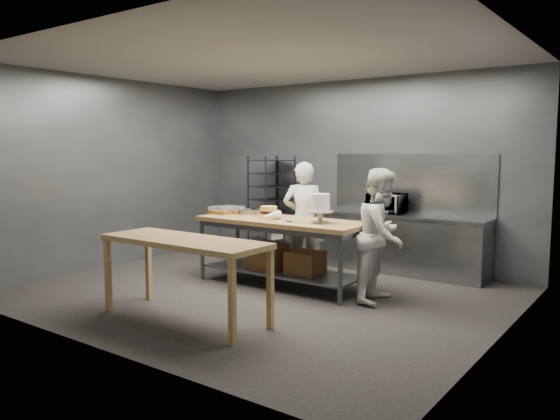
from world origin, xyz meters
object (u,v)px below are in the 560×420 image
object	(u,v)px
chef_behind	(304,219)
layer_cake	(269,212)
chef_right	(382,235)
work_table	(283,244)
microwave	(387,203)
near_counter	(184,246)
frosted_cake_stand	(320,205)
speed_rack	(271,207)

from	to	relation	value
chef_behind	layer_cake	world-z (taller)	chef_behind
chef_right	layer_cake	world-z (taller)	chef_right
work_table	chef_behind	xyz separation A→B (m)	(-0.08, 0.65, 0.27)
chef_behind	microwave	bearing A→B (deg)	-150.26
chef_right	microwave	xyz separation A→B (m)	(-0.70, 1.61, 0.23)
near_counter	chef_right	bearing A→B (deg)	54.01
microwave	frosted_cake_stand	bearing A→B (deg)	-93.77
microwave	layer_cake	world-z (taller)	microwave
work_table	layer_cake	distance (m)	0.50
frosted_cake_stand	microwave	bearing A→B (deg)	86.23
work_table	chef_behind	distance (m)	0.71
speed_rack	chef_right	xyz separation A→B (m)	(2.85, -1.53, -0.04)
near_counter	frosted_cake_stand	distance (m)	1.96
layer_cake	chef_right	bearing A→B (deg)	2.18
microwave	chef_behind	bearing A→B (deg)	-127.36
work_table	speed_rack	size ratio (longest dim) A/B	1.37
work_table	chef_right	distance (m)	1.45
near_counter	chef_behind	bearing A→B (deg)	92.22
chef_right	frosted_cake_stand	bearing A→B (deg)	93.22
chef_behind	chef_right	distance (m)	1.61
work_table	layer_cake	bearing A→B (deg)	172.57
chef_behind	layer_cake	size ratio (longest dim) A/B	7.24
near_counter	speed_rack	xyz separation A→B (m)	(-1.44, 3.48, 0.04)
chef_behind	frosted_cake_stand	distance (m)	1.02
chef_right	speed_rack	bearing A→B (deg)	56.53
near_counter	microwave	distance (m)	3.64
chef_right	near_counter	bearing A→B (deg)	138.79
near_counter	frosted_cake_stand	world-z (taller)	frosted_cake_stand
near_counter	microwave	bearing A→B (deg)	78.62
chef_right	microwave	distance (m)	1.77
chef_right	layer_cake	distance (m)	1.70
speed_rack	layer_cake	bearing A→B (deg)	-53.97
frosted_cake_stand	chef_behind	bearing A→B (deg)	136.34
work_table	speed_rack	distance (m)	2.18
chef_behind	layer_cake	distance (m)	0.65
speed_rack	chef_behind	xyz separation A→B (m)	(1.34, -0.99, -0.01)
work_table	near_counter	bearing A→B (deg)	-89.59
layer_cake	microwave	bearing A→B (deg)	59.40
speed_rack	chef_right	size ratio (longest dim) A/B	1.07
microwave	work_table	bearing A→B (deg)	-113.10
work_table	speed_rack	world-z (taller)	speed_rack
near_counter	layer_cake	world-z (taller)	layer_cake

